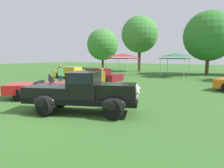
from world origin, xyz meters
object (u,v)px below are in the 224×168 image
(feature_pickup_truck, at_px, (83,92))
(show_car_yellow, at_px, (72,73))
(show_car_burgundy, at_px, (99,75))
(canopy_tent_left_field, at_px, (122,56))
(canopy_tent_center_field, at_px, (176,56))
(neighbor_convertible, at_px, (49,88))
(spectator_far_side, at_px, (102,81))
(spectator_between_cars, at_px, (60,75))

(feature_pickup_truck, relative_size, show_car_yellow, 1.10)
(show_car_yellow, xyz_separation_m, show_car_burgundy, (4.32, -1.06, 0.00))
(show_car_yellow, relative_size, canopy_tent_left_field, 1.33)
(show_car_burgundy, distance_m, canopy_tent_center_field, 9.82)
(canopy_tent_left_field, xyz_separation_m, canopy_tent_center_field, (6.31, 1.11, -0.00))
(neighbor_convertible, relative_size, spectator_far_side, 2.67)
(show_car_burgundy, bearing_deg, canopy_tent_center_field, 60.97)
(show_car_burgundy, bearing_deg, canopy_tent_left_field, 102.54)
(neighbor_convertible, relative_size, show_car_yellow, 1.04)
(show_car_yellow, bearing_deg, show_car_burgundy, -13.74)
(neighbor_convertible, height_order, canopy_tent_left_field, canopy_tent_left_field)
(canopy_tent_center_field, bearing_deg, feature_pickup_truck, -87.33)
(show_car_burgundy, height_order, spectator_far_side, spectator_far_side)
(feature_pickup_truck, height_order, canopy_tent_left_field, canopy_tent_left_field)
(neighbor_convertible, relative_size, canopy_tent_center_field, 1.58)
(feature_pickup_truck, xyz_separation_m, show_car_burgundy, (-5.48, 8.73, -0.27))
(show_car_burgundy, distance_m, canopy_tent_left_field, 7.72)
(show_car_burgundy, height_order, canopy_tent_left_field, canopy_tent_left_field)
(spectator_between_cars, distance_m, spectator_far_side, 5.16)
(spectator_between_cars, bearing_deg, show_car_yellow, 125.32)
(spectator_between_cars, relative_size, canopy_tent_left_field, 0.52)
(show_car_yellow, relative_size, spectator_far_side, 2.57)
(canopy_tent_left_field, bearing_deg, neighbor_convertible, -76.43)
(feature_pickup_truck, relative_size, show_car_burgundy, 1.08)
(feature_pickup_truck, bearing_deg, neighbor_convertible, 159.64)
(neighbor_convertible, relative_size, spectator_between_cars, 2.67)
(feature_pickup_truck, bearing_deg, canopy_tent_center_field, 92.67)
(spectator_far_side, height_order, canopy_tent_center_field, canopy_tent_center_field)
(feature_pickup_truck, distance_m, show_car_burgundy, 10.31)
(neighbor_convertible, distance_m, spectator_between_cars, 4.27)
(show_car_yellow, height_order, spectator_far_side, spectator_far_side)
(show_car_yellow, relative_size, show_car_burgundy, 0.98)
(canopy_tent_left_field, bearing_deg, show_car_burgundy, -77.46)
(neighbor_convertible, bearing_deg, canopy_tent_left_field, 103.57)
(feature_pickup_truck, xyz_separation_m, spectator_between_cars, (-6.18, 4.67, 0.04))
(spectator_between_cars, bearing_deg, feature_pickup_truck, -37.07)
(spectator_between_cars, bearing_deg, neighbor_convertible, -51.91)
(neighbor_convertible, distance_m, canopy_tent_left_field, 15.27)
(feature_pickup_truck, relative_size, neighbor_convertible, 1.06)
(show_car_yellow, relative_size, spectator_between_cars, 2.57)
(spectator_between_cars, xyz_separation_m, spectator_far_side, (4.93, -1.53, 0.00))
(neighbor_convertible, xyz_separation_m, spectator_between_cars, (-2.62, 3.35, 0.33))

